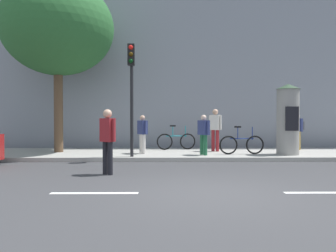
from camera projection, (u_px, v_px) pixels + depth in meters
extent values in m
plane|color=#38383A|center=(211.00, 193.00, 6.93)|extent=(80.00, 80.00, 0.00)
cube|color=#9E9B93|center=(188.00, 154.00, 13.93)|extent=(36.00, 4.00, 0.15)
cube|color=silver|center=(94.00, 193.00, 6.91)|extent=(1.80, 0.16, 0.01)
cube|color=silver|center=(328.00, 193.00, 6.96)|extent=(1.80, 0.16, 0.01)
cube|color=gray|center=(182.00, 42.00, 18.81)|extent=(36.00, 5.00, 11.58)
cylinder|color=black|center=(132.00, 111.00, 12.22)|extent=(0.12, 0.12, 3.27)
cube|color=black|center=(131.00, 55.00, 12.00)|extent=(0.24, 0.24, 0.75)
sphere|color=red|center=(131.00, 47.00, 11.86)|extent=(0.16, 0.16, 0.16)
sphere|color=#3C2906|center=(131.00, 54.00, 11.87)|extent=(0.16, 0.16, 0.16)
sphere|color=#07330F|center=(131.00, 61.00, 11.88)|extent=(0.16, 0.16, 0.16)
cylinder|color=gray|center=(288.00, 122.00, 12.97)|extent=(0.84, 0.84, 2.51)
cone|color=#334C33|center=(288.00, 87.00, 12.94)|extent=(0.92, 0.92, 0.20)
cube|color=black|center=(292.00, 119.00, 12.54)|extent=(0.50, 0.02, 0.90)
cylinder|color=brown|center=(58.00, 114.00, 13.94)|extent=(0.36, 0.36, 3.17)
ellipsoid|color=#28602D|center=(58.00, 28.00, 13.86)|extent=(4.56, 4.56, 3.88)
cylinder|color=black|center=(105.00, 158.00, 9.27)|extent=(0.14, 0.14, 0.90)
cylinder|color=black|center=(110.00, 158.00, 9.16)|extent=(0.14, 0.14, 0.90)
cube|color=maroon|center=(108.00, 130.00, 9.19)|extent=(0.45, 0.42, 0.64)
cylinder|color=maroon|center=(102.00, 130.00, 9.33)|extent=(0.09, 0.09, 0.61)
cylinder|color=maroon|center=(114.00, 130.00, 9.06)|extent=(0.09, 0.09, 0.61)
sphere|color=tan|center=(108.00, 114.00, 9.19)|extent=(0.24, 0.24, 0.24)
cylinder|color=#1E5938|center=(202.00, 145.00, 12.89)|extent=(0.14, 0.14, 0.77)
cylinder|color=#1E5938|center=(205.00, 145.00, 12.68)|extent=(0.14, 0.14, 0.77)
cube|color=navy|center=(204.00, 128.00, 12.77)|extent=(0.44, 0.54, 0.54)
cylinder|color=navy|center=(199.00, 127.00, 13.02)|extent=(0.09, 0.09, 0.52)
cylinder|color=navy|center=(208.00, 128.00, 12.52)|extent=(0.09, 0.09, 0.52)
sphere|color=beige|center=(204.00, 118.00, 12.77)|extent=(0.21, 0.21, 0.21)
cylinder|color=silver|center=(144.00, 144.00, 13.22)|extent=(0.14, 0.14, 0.76)
cylinder|color=silver|center=(141.00, 144.00, 13.42)|extent=(0.14, 0.14, 0.76)
cube|color=navy|center=(142.00, 127.00, 13.31)|extent=(0.44, 0.52, 0.54)
cylinder|color=navy|center=(146.00, 128.00, 13.07)|extent=(0.09, 0.09, 0.51)
cylinder|color=navy|center=(139.00, 127.00, 13.54)|extent=(0.09, 0.09, 0.51)
sphere|color=tan|center=(142.00, 118.00, 13.30)|extent=(0.21, 0.21, 0.21)
cylinder|color=#B78C33|center=(295.00, 140.00, 15.10)|extent=(0.14, 0.14, 0.81)
cylinder|color=#B78C33|center=(299.00, 141.00, 14.86)|extent=(0.14, 0.14, 0.81)
cube|color=navy|center=(297.00, 125.00, 14.96)|extent=(0.35, 0.53, 0.58)
cylinder|color=navy|center=(293.00, 125.00, 15.24)|extent=(0.09, 0.09, 0.55)
cylinder|color=navy|center=(301.00, 125.00, 14.68)|extent=(0.09, 0.09, 0.55)
sphere|color=beige|center=(297.00, 116.00, 14.95)|extent=(0.22, 0.22, 0.22)
cube|color=#4C4C51|center=(301.00, 126.00, 15.01)|extent=(0.22, 0.31, 0.36)
cylinder|color=maroon|center=(217.00, 141.00, 14.22)|extent=(0.14, 0.14, 0.90)
cylinder|color=maroon|center=(213.00, 141.00, 14.31)|extent=(0.14, 0.14, 0.90)
cube|color=silver|center=(215.00, 122.00, 14.25)|extent=(0.45, 0.40, 0.64)
cylinder|color=silver|center=(221.00, 122.00, 14.13)|extent=(0.09, 0.09, 0.61)
cylinder|color=silver|center=(210.00, 122.00, 14.36)|extent=(0.09, 0.09, 0.61)
sphere|color=tan|center=(215.00, 112.00, 14.24)|extent=(0.24, 0.24, 0.24)
cube|color=maroon|center=(217.00, 123.00, 14.41)|extent=(0.32, 0.28, 0.36)
torus|color=black|center=(228.00, 145.00, 13.01)|extent=(0.72, 0.12, 0.72)
torus|color=black|center=(255.00, 145.00, 13.11)|extent=(0.72, 0.12, 0.72)
cylinder|color=navy|center=(242.00, 139.00, 13.05)|extent=(0.94, 0.12, 0.04)
cylinder|color=navy|center=(238.00, 133.00, 13.03)|extent=(0.04, 0.04, 0.45)
cylinder|color=navy|center=(252.00, 133.00, 13.09)|extent=(0.04, 0.04, 0.50)
cube|color=black|center=(238.00, 127.00, 13.03)|extent=(0.25, 0.12, 0.06)
torus|color=black|center=(165.00, 142.00, 14.88)|extent=(0.72, 0.21, 0.72)
torus|color=black|center=(188.00, 141.00, 15.11)|extent=(0.72, 0.21, 0.72)
cylinder|color=teal|center=(176.00, 136.00, 14.99)|extent=(0.93, 0.24, 0.04)
cylinder|color=teal|center=(173.00, 131.00, 14.95)|extent=(0.04, 0.04, 0.45)
cylinder|color=teal|center=(185.00, 131.00, 15.08)|extent=(0.04, 0.04, 0.50)
cube|color=black|center=(173.00, 126.00, 14.95)|extent=(0.26, 0.15, 0.06)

